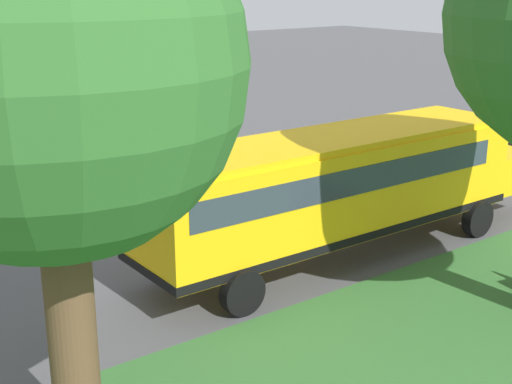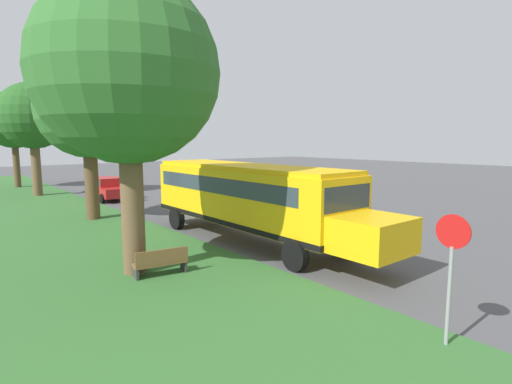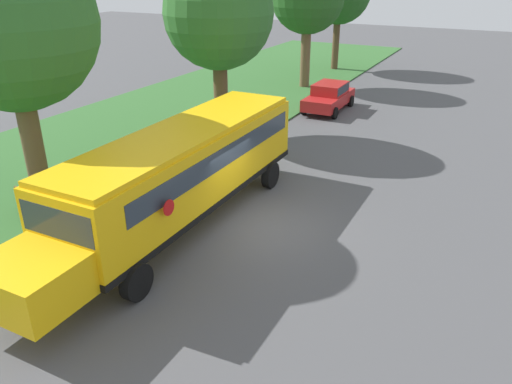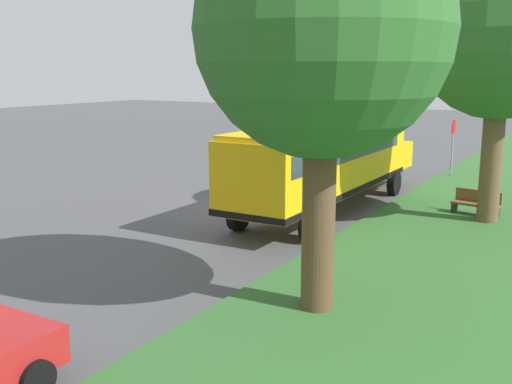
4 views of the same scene
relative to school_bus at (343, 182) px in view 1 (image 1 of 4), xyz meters
The scene contains 3 objects.
ground_plane 3.17m from the school_bus, 23.11° to the left, with size 120.00×120.00×0.00m, color #4C4C4F.
school_bus is the anchor object (origin of this frame).
oak_tree_roadside_mid 10.06m from the school_bus, 113.20° to the left, with size 5.06×5.06×8.32m.
Camera 1 is at (-14.67, 10.87, 6.86)m, focal length 50.00 mm.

